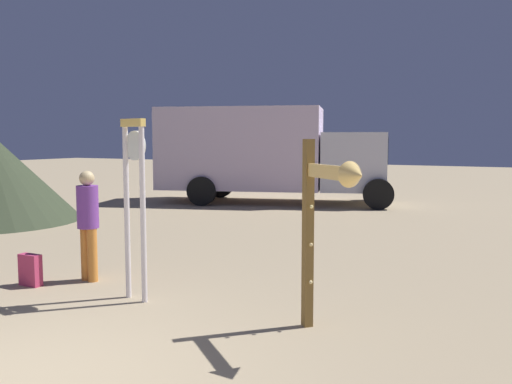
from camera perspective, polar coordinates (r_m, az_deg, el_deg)
standing_clock at (r=7.12m, az=-12.51°, el=-0.01°), size 0.42×0.17×2.32m
arrow_sign at (r=5.63m, az=7.27°, el=-1.49°), size 0.96×0.87×2.07m
person_near_clock at (r=8.31m, az=-17.08°, el=-2.77°), size 0.31×0.31×1.61m
backpack at (r=8.44m, az=-22.39°, el=-7.54°), size 0.34×0.18×0.45m
box_truck_near at (r=17.73m, az=0.81°, el=4.22°), size 7.79×4.61×3.05m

